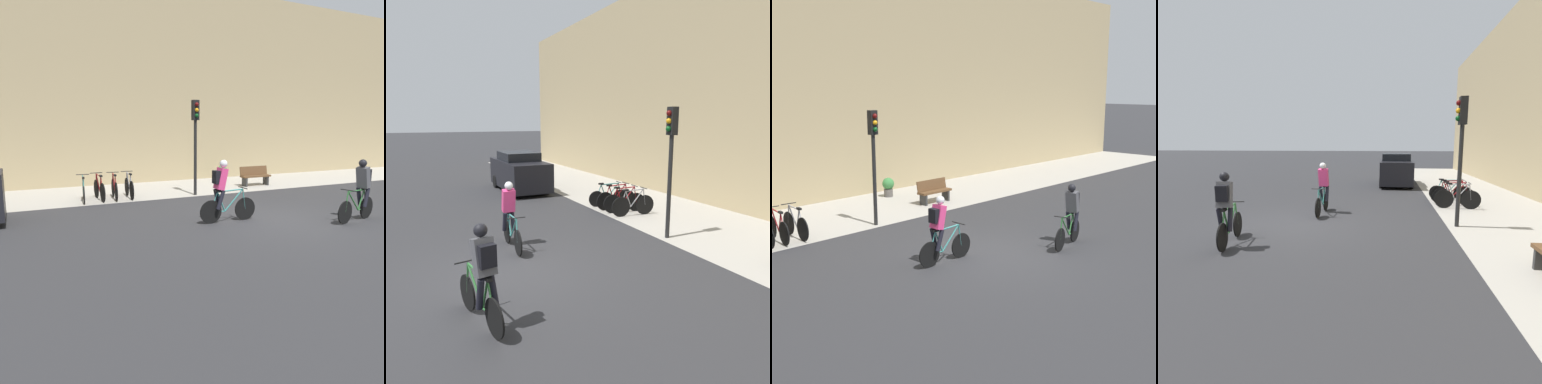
% 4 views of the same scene
% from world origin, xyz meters
% --- Properties ---
extents(ground, '(200.00, 200.00, 0.00)m').
position_xyz_m(ground, '(0.00, 0.00, 0.00)').
color(ground, '#2B2B2D').
extents(kerb_strip, '(44.00, 4.50, 0.01)m').
position_xyz_m(kerb_strip, '(0.00, 6.75, 0.00)').
color(kerb_strip, '#A39E93').
rests_on(kerb_strip, ground).
extents(building_facade, '(44.00, 0.60, 9.43)m').
position_xyz_m(building_facade, '(0.00, 9.30, 4.72)').
color(building_facade, tan).
rests_on(building_facade, ground).
extents(cyclist_pink, '(1.77, 0.46, 1.77)m').
position_xyz_m(cyclist_pink, '(-1.59, 0.51, 0.95)').
color(cyclist_pink, black).
rests_on(cyclist_pink, ground).
extents(cyclist_grey, '(1.74, 0.57, 1.77)m').
position_xyz_m(cyclist_grey, '(2.11, -0.97, 0.95)').
color(cyclist_grey, black).
rests_on(cyclist_grey, ground).
extents(parked_bike_2, '(0.46, 1.65, 0.98)m').
position_xyz_m(parked_bike_2, '(-3.47, 5.33, 0.41)').
color(parked_bike_2, black).
rests_on(parked_bike_2, ground).
extents(parked_bike_3, '(0.46, 1.67, 0.99)m').
position_xyz_m(parked_bike_3, '(-2.90, 5.33, 0.41)').
color(parked_bike_3, black).
rests_on(parked_bike_3, ground).
extents(traffic_light_pole, '(0.26, 0.30, 3.69)m').
position_xyz_m(traffic_light_pole, '(-0.36, 4.77, 2.55)').
color(traffic_light_pole, black).
rests_on(traffic_light_pole, ground).
extents(bench, '(1.47, 0.44, 0.89)m').
position_xyz_m(bench, '(3.21, 5.81, 0.46)').
color(bench, brown).
rests_on(bench, ground).
extents(potted_plant, '(0.48, 0.48, 0.78)m').
position_xyz_m(potted_plant, '(2.70, 7.95, 0.44)').
color(potted_plant, '#56514C').
rests_on(potted_plant, ground).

